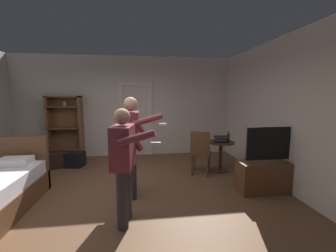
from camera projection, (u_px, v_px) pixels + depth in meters
name	position (u px, v px, depth m)	size (l,w,h in m)	color
ground_plane	(118.00, 200.00, 3.67)	(6.75, 6.75, 0.00)	brown
wall_back	(126.00, 107.00, 6.33)	(6.37, 0.12, 2.87)	silver
wall_right	(293.00, 114.00, 3.88)	(0.12, 5.94, 2.87)	silver
doorway_frame	(136.00, 114.00, 6.32)	(0.93, 0.08, 2.13)	white
bookshelf	(66.00, 125.00, 5.96)	(0.89, 0.32, 1.75)	brown
tv_flatscreen	(271.00, 173.00, 3.97)	(1.22, 0.40, 1.21)	brown
side_table	(221.00, 151.00, 5.05)	(0.62, 0.62, 0.70)	#4C331E
laptop	(220.00, 140.00, 4.97)	(0.35, 0.35, 0.15)	black
bottle_on_table	(228.00, 138.00, 4.95)	(0.06, 0.06, 0.25)	#2E2D0F
wooden_chair	(201.00, 151.00, 4.80)	(0.55, 0.55, 0.99)	brown
person_blue_shirt	(124.00, 159.00, 2.90)	(0.63, 0.67, 1.60)	#333338
person_striped_shirt	(132.00, 140.00, 3.72)	(0.71, 0.58, 1.74)	#333338
suitcase_dark	(55.00, 160.00, 5.30)	(0.54, 0.29, 0.37)	black
suitcase_small	(71.00, 159.00, 5.41)	(0.61, 0.36, 0.36)	black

